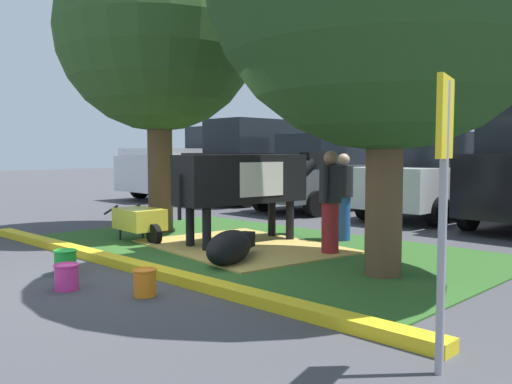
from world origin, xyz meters
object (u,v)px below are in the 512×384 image
pickup_truck_black (202,165)px  bucket_green (65,261)px  bucket_orange (145,282)px  suv_black (260,161)px  shade_tree_left (158,31)px  wheelbarrow (140,220)px  calf_lying (230,247)px  parking_sign (444,166)px  bucket_pink (67,276)px  sedan_blue (324,173)px  cow_holstein (247,179)px  hatchback_white (434,176)px  person_handler (330,200)px  person_visitor_near (343,195)px

pickup_truck_black → bucket_green: bearing=-48.6°
bucket_orange → bucket_green: bearing=-176.4°
bucket_orange → pickup_truck_black: size_ratio=0.05×
bucket_green → suv_black: (-5.14, 8.93, 1.11)m
shade_tree_left → wheelbarrow: 3.65m
calf_lying → wheelbarrow: size_ratio=0.82×
parking_sign → pickup_truck_black: 15.22m
calf_lying → pickup_truck_black: bearing=141.9°
shade_tree_left → parking_sign: (7.01, -2.66, -2.38)m
bucket_pink → sedan_blue: (-3.09, 8.85, 0.83)m
bucket_pink → sedan_blue: 9.41m
shade_tree_left → bucket_pink: size_ratio=19.58×
cow_holstein → calf_lying: bearing=-52.8°
parking_sign → bucket_pink: parking_sign is taller
shade_tree_left → bucket_pink: shade_tree_left is taller
cow_holstein → pickup_truck_black: size_ratio=0.57×
bucket_orange → hatchback_white: bearing=96.8°
parking_sign → bucket_pink: 4.39m
parking_sign → pickup_truck_black: pickup_truck_black is taller
calf_lying → bucket_green: size_ratio=4.21×
bucket_pink → shade_tree_left: bearing=130.5°
person_handler → person_visitor_near: bearing=117.4°
person_visitor_near → suv_black: (-6.17, 4.33, 0.45)m
bucket_orange → sedan_blue: size_ratio=0.07×
calf_lying → sedan_blue: 7.45m
person_visitor_near → suv_black: bearing=145.0°
parking_sign → bucket_orange: size_ratio=6.94×
person_visitor_near → sedan_blue: size_ratio=0.34×
wheelbarrow → pickup_truck_black: (-6.34, 6.73, 0.73)m
pickup_truck_black → wheelbarrow: bearing=-46.7°
bucket_orange → shade_tree_left: bearing=142.2°
bucket_pink → sedan_blue: sedan_blue is taller
person_visitor_near → wheelbarrow: person_visitor_near is taller
cow_holstein → shade_tree_left: bearing=-174.8°
parking_sign → bucket_orange: (-3.25, -0.26, -1.31)m
pickup_truck_black → hatchback_white: (8.36, 0.08, -0.13)m
suv_black → pickup_truck_black: bearing=-177.5°
pickup_truck_black → hatchback_white: bearing=0.5°
suv_black → hatchback_white: size_ratio=1.05×
pickup_truck_black → suv_black: suv_black is taller
calf_lying → bucket_pink: calf_lying is taller
person_handler → sedan_blue: bearing=128.1°
pickup_truck_black → bucket_orange: bearing=-42.9°
bucket_green → hatchback_white: bearing=86.2°
cow_holstein → suv_black: bearing=132.3°
cow_holstein → bucket_green: 3.35m
pickup_truck_black → calf_lying: bearing=-38.1°
person_handler → wheelbarrow: 3.39m
pickup_truck_black → person_handler: bearing=-29.9°
bucket_pink → wheelbarrow: bearing=131.8°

